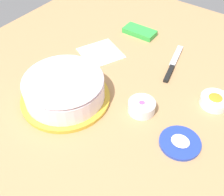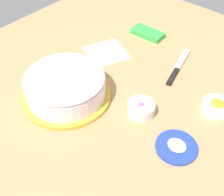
{
  "view_description": "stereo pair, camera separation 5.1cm",
  "coord_description": "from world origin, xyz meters",
  "px_view_note": "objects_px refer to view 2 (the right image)",
  "views": [
    {
      "loc": [
        0.3,
        -0.56,
        0.68
      ],
      "look_at": [
        -0.08,
        -0.04,
        0.04
      ],
      "focal_mm": 45.58,
      "sensor_mm": 36.0,
      "label": 1
    },
    {
      "loc": [
        0.34,
        -0.53,
        0.68
      ],
      "look_at": [
        -0.08,
        -0.04,
        0.04
      ],
      "focal_mm": 45.58,
      "sensor_mm": 36.0,
      "label": 2
    }
  ],
  "objects_px": {
    "sprinkle_bowl_orange": "(217,106)",
    "paper_napkin": "(106,52)",
    "spreading_knife": "(177,69)",
    "sprinkle_bowl_rainbow": "(141,108)",
    "frosted_cake": "(66,86)",
    "frosting_tub_lid": "(176,147)",
    "candy_box_upper": "(148,33)"
  },
  "relations": [
    {
      "from": "frosting_tub_lid",
      "to": "sprinkle_bowl_orange",
      "type": "bearing_deg",
      "value": 85.33
    },
    {
      "from": "sprinkle_bowl_orange",
      "to": "paper_napkin",
      "type": "distance_m",
      "value": 0.48
    },
    {
      "from": "spreading_knife",
      "to": "paper_napkin",
      "type": "height_order",
      "value": "spreading_knife"
    },
    {
      "from": "frosted_cake",
      "to": "sprinkle_bowl_orange",
      "type": "distance_m",
      "value": 0.49
    },
    {
      "from": "frosting_tub_lid",
      "to": "sprinkle_bowl_rainbow",
      "type": "xyz_separation_m",
      "value": [
        -0.16,
        0.05,
        0.02
      ]
    },
    {
      "from": "frosted_cake",
      "to": "sprinkle_bowl_orange",
      "type": "height_order",
      "value": "frosted_cake"
    },
    {
      "from": "candy_box_upper",
      "to": "paper_napkin",
      "type": "xyz_separation_m",
      "value": [
        -0.05,
        -0.21,
        -0.01
      ]
    },
    {
      "from": "spreading_knife",
      "to": "candy_box_upper",
      "type": "relative_size",
      "value": 1.68
    },
    {
      "from": "spreading_knife",
      "to": "sprinkle_bowl_rainbow",
      "type": "bearing_deg",
      "value": -84.11
    },
    {
      "from": "frosted_cake",
      "to": "sprinkle_bowl_orange",
      "type": "bearing_deg",
      "value": 33.6
    },
    {
      "from": "frosting_tub_lid",
      "to": "paper_napkin",
      "type": "relative_size",
      "value": 0.81
    },
    {
      "from": "frosting_tub_lid",
      "to": "candy_box_upper",
      "type": "xyz_separation_m",
      "value": [
        -0.41,
        0.43,
        0.0
      ]
    },
    {
      "from": "frosted_cake",
      "to": "frosting_tub_lid",
      "type": "xyz_separation_m",
      "value": [
        0.39,
        0.06,
        -0.04
      ]
    },
    {
      "from": "frosted_cake",
      "to": "frosting_tub_lid",
      "type": "relative_size",
      "value": 2.44
    },
    {
      "from": "sprinkle_bowl_rainbow",
      "to": "paper_napkin",
      "type": "height_order",
      "value": "sprinkle_bowl_rainbow"
    },
    {
      "from": "paper_napkin",
      "to": "sprinkle_bowl_orange",
      "type": "bearing_deg",
      "value": -0.26
    },
    {
      "from": "sprinkle_bowl_orange",
      "to": "spreading_knife",
      "type": "bearing_deg",
      "value": 155.56
    },
    {
      "from": "sprinkle_bowl_rainbow",
      "to": "candy_box_upper",
      "type": "distance_m",
      "value": 0.46
    },
    {
      "from": "paper_napkin",
      "to": "frosting_tub_lid",
      "type": "bearing_deg",
      "value": -25.04
    },
    {
      "from": "sprinkle_bowl_orange",
      "to": "paper_napkin",
      "type": "xyz_separation_m",
      "value": [
        -0.48,
        0.0,
        -0.01
      ]
    },
    {
      "from": "sprinkle_bowl_rainbow",
      "to": "candy_box_upper",
      "type": "relative_size",
      "value": 0.63
    },
    {
      "from": "frosted_cake",
      "to": "candy_box_upper",
      "type": "xyz_separation_m",
      "value": [
        -0.02,
        0.49,
        -0.04
      ]
    },
    {
      "from": "spreading_knife",
      "to": "sprinkle_bowl_orange",
      "type": "relative_size",
      "value": 2.49
    },
    {
      "from": "sprinkle_bowl_orange",
      "to": "sprinkle_bowl_rainbow",
      "type": "xyz_separation_m",
      "value": [
        -0.18,
        -0.17,
        0.0
      ]
    },
    {
      "from": "sprinkle_bowl_rainbow",
      "to": "paper_napkin",
      "type": "relative_size",
      "value": 0.58
    },
    {
      "from": "frosting_tub_lid",
      "to": "spreading_knife",
      "type": "xyz_separation_m",
      "value": [
        -0.19,
        0.3,
        -0.0
      ]
    },
    {
      "from": "spreading_knife",
      "to": "candy_box_upper",
      "type": "distance_m",
      "value": 0.25
    },
    {
      "from": "sprinkle_bowl_rainbow",
      "to": "paper_napkin",
      "type": "distance_m",
      "value": 0.34
    },
    {
      "from": "sprinkle_bowl_rainbow",
      "to": "paper_napkin",
      "type": "bearing_deg",
      "value": 150.57
    },
    {
      "from": "frosted_cake",
      "to": "candy_box_upper",
      "type": "bearing_deg",
      "value": 91.87
    },
    {
      "from": "sprinkle_bowl_orange",
      "to": "paper_napkin",
      "type": "relative_size",
      "value": 0.63
    },
    {
      "from": "candy_box_upper",
      "to": "frosted_cake",
      "type": "bearing_deg",
      "value": -89.85
    }
  ]
}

